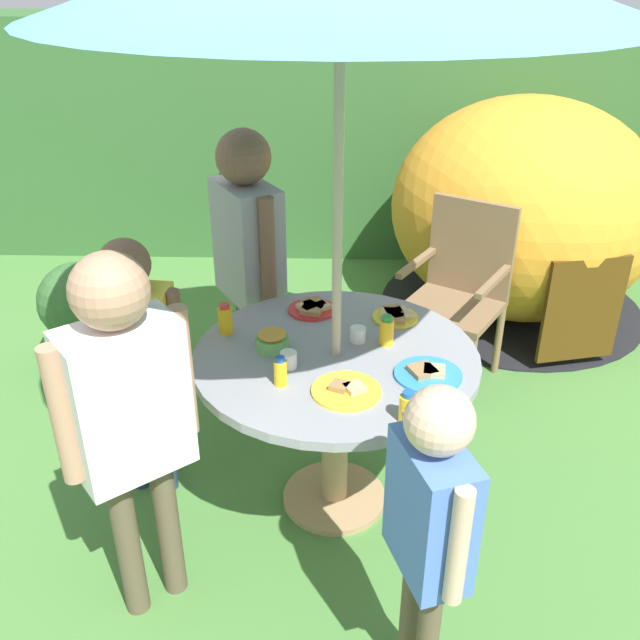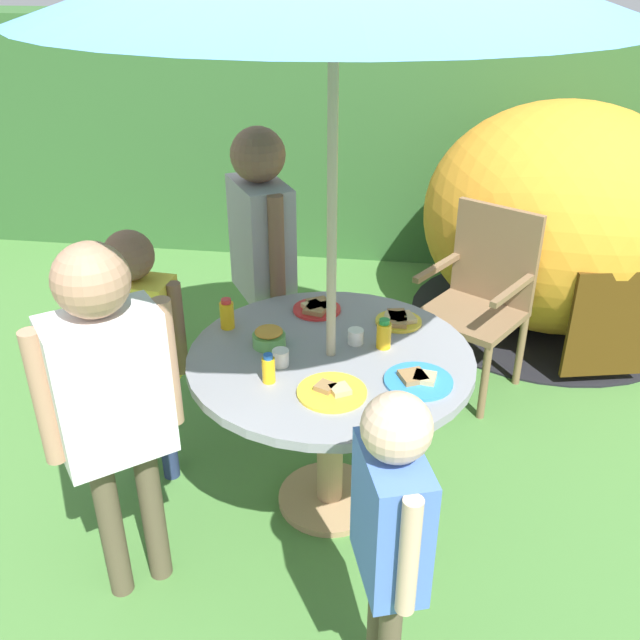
{
  "view_description": "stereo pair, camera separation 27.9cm",
  "coord_description": "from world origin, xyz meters",
  "px_view_note": "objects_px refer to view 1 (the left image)",
  "views": [
    {
      "loc": [
        0.01,
        -2.29,
        2.12
      ],
      "look_at": [
        -0.07,
        0.17,
        0.8
      ],
      "focal_mm": 38.82,
      "sensor_mm": 36.0,
      "label": 1
    },
    {
      "loc": [
        0.28,
        -2.27,
        2.12
      ],
      "look_at": [
        -0.07,
        0.17,
        0.8
      ],
      "focal_mm": 38.82,
      "sensor_mm": 36.0,
      "label": 2
    }
  ],
  "objects_px": {
    "dome_tent": "(523,209)",
    "juice_bottle_near_right": "(407,407)",
    "wooden_chair": "(460,284)",
    "juice_bottle_mid_left": "(386,331)",
    "plate_center_front": "(428,374)",
    "juice_bottle_center_back": "(225,319)",
    "child_in_blue_shirt": "(430,510)",
    "juice_bottle_near_left": "(280,372)",
    "potted_plant": "(81,311)",
    "cup_far": "(289,360)",
    "plate_far_right": "(395,315)",
    "snack_bowl": "(272,340)",
    "garden_table": "(336,384)",
    "plate_back_edge": "(346,390)",
    "child_in_yellow_shirt": "(135,340)",
    "plate_far_left": "(313,308)",
    "child_in_white_shirt": "(127,401)",
    "cup_near": "(358,334)",
    "child_in_grey_shirt": "(248,243)"
  },
  "relations": [
    {
      "from": "dome_tent",
      "to": "juice_bottle_near_right",
      "type": "height_order",
      "value": "dome_tent"
    },
    {
      "from": "wooden_chair",
      "to": "juice_bottle_mid_left",
      "type": "relative_size",
      "value": 7.94
    },
    {
      "from": "plate_center_front",
      "to": "juice_bottle_center_back",
      "type": "height_order",
      "value": "juice_bottle_center_back"
    },
    {
      "from": "child_in_blue_shirt",
      "to": "juice_bottle_near_left",
      "type": "distance_m",
      "value": 0.76
    },
    {
      "from": "dome_tent",
      "to": "potted_plant",
      "type": "relative_size",
      "value": 3.28
    },
    {
      "from": "cup_far",
      "to": "plate_center_front",
      "type": "bearing_deg",
      "value": -5.14
    },
    {
      "from": "cup_far",
      "to": "plate_far_right",
      "type": "bearing_deg",
      "value": 43.37
    },
    {
      "from": "wooden_chair",
      "to": "cup_far",
      "type": "bearing_deg",
      "value": -93.75
    },
    {
      "from": "plate_center_front",
      "to": "snack_bowl",
      "type": "bearing_deg",
      "value": 162.69
    },
    {
      "from": "snack_bowl",
      "to": "cup_far",
      "type": "distance_m",
      "value": 0.15
    },
    {
      "from": "potted_plant",
      "to": "juice_bottle_near_right",
      "type": "height_order",
      "value": "juice_bottle_near_right"
    },
    {
      "from": "garden_table",
      "to": "plate_back_edge",
      "type": "height_order",
      "value": "plate_back_edge"
    },
    {
      "from": "child_in_yellow_shirt",
      "to": "snack_bowl",
      "type": "bearing_deg",
      "value": 1.02
    },
    {
      "from": "potted_plant",
      "to": "plate_far_left",
      "type": "height_order",
      "value": "plate_far_left"
    },
    {
      "from": "snack_bowl",
      "to": "juice_bottle_center_back",
      "type": "distance_m",
      "value": 0.23
    },
    {
      "from": "plate_center_front",
      "to": "child_in_yellow_shirt",
      "type": "bearing_deg",
      "value": 169.1
    },
    {
      "from": "plate_back_edge",
      "to": "juice_bottle_center_back",
      "type": "distance_m",
      "value": 0.64
    },
    {
      "from": "wooden_chair",
      "to": "juice_bottle_center_back",
      "type": "bearing_deg",
      "value": -108.62
    },
    {
      "from": "child_in_white_shirt",
      "to": "plate_center_front",
      "type": "height_order",
      "value": "child_in_white_shirt"
    },
    {
      "from": "wooden_chair",
      "to": "juice_bottle_near_left",
      "type": "height_order",
      "value": "wooden_chair"
    },
    {
      "from": "snack_bowl",
      "to": "cup_near",
      "type": "bearing_deg",
      "value": 11.34
    },
    {
      "from": "child_in_white_shirt",
      "to": "plate_far_left",
      "type": "xyz_separation_m",
      "value": [
        0.55,
        0.88,
        -0.12
      ]
    },
    {
      "from": "wooden_chair",
      "to": "cup_far",
      "type": "distance_m",
      "value": 1.47
    },
    {
      "from": "garden_table",
      "to": "juice_bottle_mid_left",
      "type": "bearing_deg",
      "value": 22.4
    },
    {
      "from": "garden_table",
      "to": "plate_back_edge",
      "type": "distance_m",
      "value": 0.31
    },
    {
      "from": "juice_bottle_near_left",
      "to": "cup_far",
      "type": "height_order",
      "value": "juice_bottle_near_left"
    },
    {
      "from": "juice_bottle_near_left",
      "to": "juice_bottle_near_right",
      "type": "relative_size",
      "value": 1.0
    },
    {
      "from": "cup_far",
      "to": "cup_near",
      "type": "bearing_deg",
      "value": 37.93
    },
    {
      "from": "child_in_grey_shirt",
      "to": "juice_bottle_center_back",
      "type": "xyz_separation_m",
      "value": [
        -0.03,
        -0.53,
        -0.12
      ]
    },
    {
      "from": "plate_far_left",
      "to": "plate_far_right",
      "type": "relative_size",
      "value": 1.07
    },
    {
      "from": "garden_table",
      "to": "juice_bottle_near_left",
      "type": "distance_m",
      "value": 0.35
    },
    {
      "from": "wooden_chair",
      "to": "child_in_grey_shirt",
      "type": "height_order",
      "value": "child_in_grey_shirt"
    },
    {
      "from": "plate_far_left",
      "to": "cup_near",
      "type": "height_order",
      "value": "cup_near"
    },
    {
      "from": "child_in_white_shirt",
      "to": "plate_far_left",
      "type": "bearing_deg",
      "value": 19.06
    },
    {
      "from": "child_in_blue_shirt",
      "to": "juice_bottle_near_left",
      "type": "height_order",
      "value": "child_in_blue_shirt"
    },
    {
      "from": "child_in_yellow_shirt",
      "to": "juice_bottle_center_back",
      "type": "height_order",
      "value": "child_in_yellow_shirt"
    },
    {
      "from": "dome_tent",
      "to": "child_in_yellow_shirt",
      "type": "distance_m",
      "value": 2.69
    },
    {
      "from": "child_in_white_shirt",
      "to": "juice_bottle_near_left",
      "type": "bearing_deg",
      "value": -5.0
    },
    {
      "from": "garden_table",
      "to": "juice_bottle_mid_left",
      "type": "distance_m",
      "value": 0.29
    },
    {
      "from": "child_in_grey_shirt",
      "to": "cup_near",
      "type": "bearing_deg",
      "value": 9.32
    },
    {
      "from": "plate_far_right",
      "to": "juice_bottle_mid_left",
      "type": "xyz_separation_m",
      "value": [
        -0.05,
        -0.21,
        0.04
      ]
    },
    {
      "from": "child_in_grey_shirt",
      "to": "snack_bowl",
      "type": "xyz_separation_m",
      "value": [
        0.17,
        -0.65,
        -0.14
      ]
    },
    {
      "from": "juice_bottle_mid_left",
      "to": "cup_near",
      "type": "distance_m",
      "value": 0.12
    },
    {
      "from": "plate_center_front",
      "to": "plate_back_edge",
      "type": "bearing_deg",
      "value": -158.99
    },
    {
      "from": "plate_far_right",
      "to": "juice_bottle_near_left",
      "type": "distance_m",
      "value": 0.68
    },
    {
      "from": "potted_plant",
      "to": "cup_far",
      "type": "xyz_separation_m",
      "value": [
        1.25,
        -1.18,
        0.43
      ]
    },
    {
      "from": "wooden_chair",
      "to": "snack_bowl",
      "type": "height_order",
      "value": "wooden_chair"
    },
    {
      "from": "plate_back_edge",
      "to": "juice_bottle_near_right",
      "type": "bearing_deg",
      "value": -38.83
    },
    {
      "from": "snack_bowl",
      "to": "juice_bottle_near_right",
      "type": "height_order",
      "value": "juice_bottle_near_right"
    },
    {
      "from": "wooden_chair",
      "to": "dome_tent",
      "type": "xyz_separation_m",
      "value": [
        0.5,
        0.83,
        0.14
      ]
    }
  ]
}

